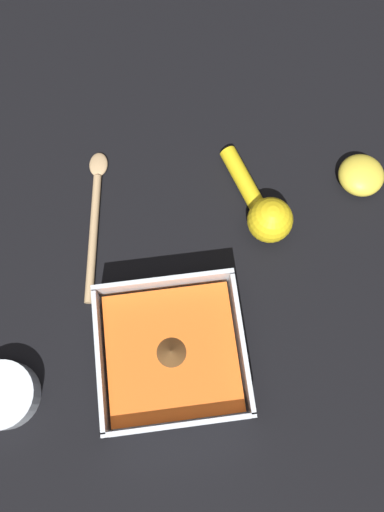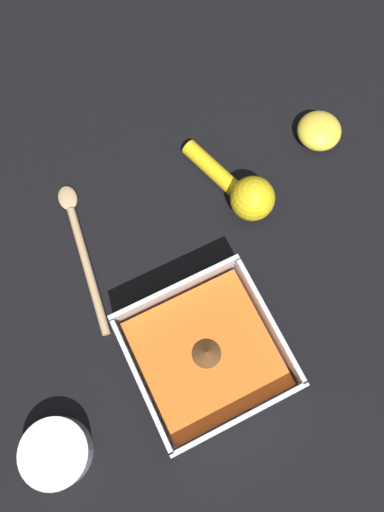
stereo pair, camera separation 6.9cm
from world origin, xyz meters
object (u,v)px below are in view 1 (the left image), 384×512
Objects in this scene: spice_bowl at (4,395)px; lemon_squeezer at (265,212)px; square_dish at (172,353)px; wooden_spoon at (95,216)px; lemon_half at (361,175)px.

spice_bowl is 0.43m from lemon_squeezer.
square_dish is 0.79× the size of wooden_spoon.
wooden_spoon is at bearing -67.10° from square_dish.
lemon_squeezer is (-0.15, -0.18, 0.01)m from square_dish.
square_dish is 2.13× the size of spice_bowl.
spice_bowl is at bearing -79.16° from lemon_squeezer.
spice_bowl is at bearing 25.21° from lemon_half.
lemon_half reaches higher than wooden_spoon.
spice_bowl is 0.37× the size of wooden_spoon.
spice_bowl is at bearing 6.58° from square_dish.
lemon_squeezer is 2.41× the size of lemon_half.
square_dish reaches higher than spice_bowl.
lemon_squeezer is 0.25m from wooden_spoon.
square_dish is 2.76× the size of lemon_half.
lemon_half is 0.29× the size of wooden_spoon.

